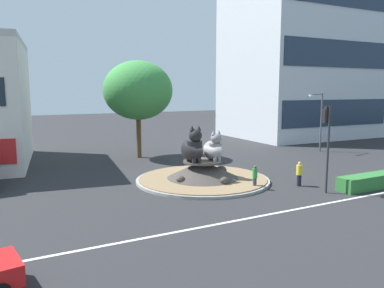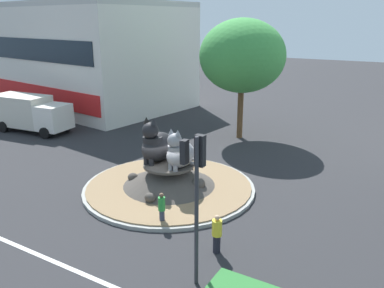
% 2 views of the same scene
% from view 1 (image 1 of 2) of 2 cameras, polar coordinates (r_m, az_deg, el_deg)
% --- Properties ---
extents(ground_plane, '(160.00, 160.00, 0.00)m').
position_cam_1_polar(ground_plane, '(26.94, 1.60, -5.56)').
color(ground_plane, '#28282B').
extents(lane_centreline, '(112.00, 0.20, 0.01)m').
position_cam_1_polar(lane_centreline, '(20.68, 12.55, -10.01)').
color(lane_centreline, silver).
rests_on(lane_centreline, ground).
extents(roundabout_island, '(9.32, 9.32, 1.46)m').
position_cam_1_polar(roundabout_island, '(26.82, 1.62, -4.38)').
color(roundabout_island, gray).
rests_on(roundabout_island, ground).
extents(cat_statue_black, '(1.72, 2.50, 2.55)m').
position_cam_1_polar(cat_statue_black, '(26.14, 0.11, -0.63)').
color(cat_statue_black, black).
rests_on(cat_statue_black, roundabout_island).
extents(cat_statue_grey, '(1.52, 2.22, 2.16)m').
position_cam_1_polar(cat_statue_grey, '(26.77, 3.20, -0.74)').
color(cat_statue_grey, gray).
rests_on(cat_statue_grey, roundabout_island).
extents(traffic_light_mast, '(0.71, 0.53, 5.39)m').
position_cam_1_polar(traffic_light_mast, '(24.67, 19.48, 1.98)').
color(traffic_light_mast, '#2D2D33').
rests_on(traffic_light_mast, ground).
extents(office_tower, '(18.57, 14.46, 35.54)m').
position_cam_1_polar(office_tower, '(56.49, 16.08, 19.45)').
color(office_tower, silver).
rests_on(office_tower, ground).
extents(clipped_hedge_strip, '(6.47, 1.20, 0.90)m').
position_cam_1_polar(clipped_hedge_strip, '(28.09, 25.94, -4.88)').
color(clipped_hedge_strip, '#2D7033').
rests_on(clipped_hedge_strip, ground).
extents(broadleaf_tree_behind_island, '(6.41, 6.41, 9.04)m').
position_cam_1_polar(broadleaf_tree_behind_island, '(35.98, -8.07, 7.92)').
color(broadleaf_tree_behind_island, brown).
rests_on(broadleaf_tree_behind_island, ground).
extents(streetlight_arm, '(2.30, 0.69, 6.00)m').
position_cam_1_polar(streetlight_arm, '(41.32, 18.54, 3.83)').
color(streetlight_arm, '#4C4C51').
rests_on(streetlight_arm, ground).
extents(pedestrian_green_shirt, '(0.32, 0.32, 1.57)m').
position_cam_1_polar(pedestrian_green_shirt, '(24.95, 9.36, -4.82)').
color(pedestrian_green_shirt, '#33384C').
rests_on(pedestrian_green_shirt, ground).
extents(pedestrian_yellow_shirt, '(0.40, 0.40, 1.64)m').
position_cam_1_polar(pedestrian_yellow_shirt, '(26.40, 15.73, -4.25)').
color(pedestrian_yellow_shirt, black).
rests_on(pedestrian_yellow_shirt, ground).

